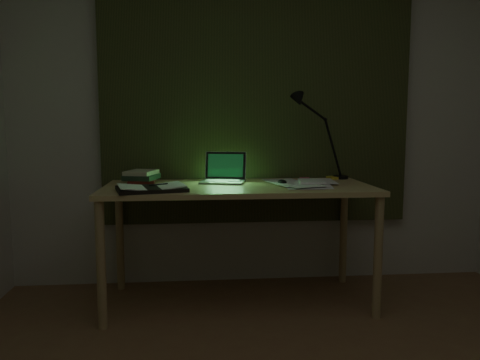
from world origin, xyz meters
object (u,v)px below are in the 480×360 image
Objects in this scene: laptop at (223,168)px; open_textbook at (151,188)px; desk at (238,244)px; loose_papers at (302,182)px; desk_lamp at (342,139)px; book_stack at (142,176)px.

open_textbook is (-0.43, -0.33, -0.08)m from laptop.
desk is 4.48× the size of loose_papers.
laptop is 0.56× the size of desk_lamp.
laptop is at bearing 168.42° from loose_papers.
book_stack is at bearing 90.14° from open_textbook.
loose_papers is at bearing 2.25° from laptop.
desk_lamp is (1.29, 0.49, 0.27)m from open_textbook.
loose_papers is (0.51, -0.11, -0.09)m from laptop.
book_stack is (-0.62, 0.17, 0.43)m from desk.
laptop is (-0.09, 0.13, 0.49)m from desk.
loose_papers is at bearing -7.88° from book_stack.
open_textbook reaches higher than desk.
open_textbook is 1.04× the size of loose_papers.
open_textbook is 1.41m from desk_lamp.
open_textbook is 0.38m from book_stack.
desk is at bearing -148.69° from desk_lamp.
laptop is 0.53m from book_stack.
laptop reaches higher than loose_papers.
desk_lamp reaches higher than loose_papers.
desk_lamp reaches higher than open_textbook.
open_textbook is at bearing -166.91° from loose_papers.
desk_lamp is (0.76, 0.30, 0.67)m from desk.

